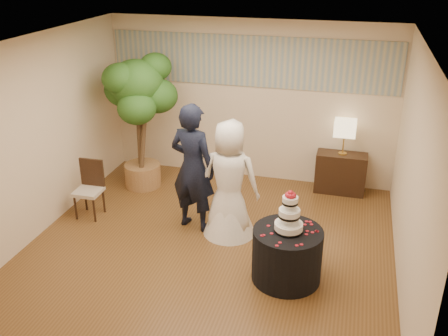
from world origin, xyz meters
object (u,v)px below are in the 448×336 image
(groom, at_px, (193,168))
(table_lamp, at_px, (344,138))
(wedding_cake, at_px, (290,211))
(console, at_px, (340,173))
(bride, at_px, (230,179))
(cake_table, at_px, (287,255))
(ficus_tree, at_px, (139,122))
(side_chair, at_px, (88,190))

(groom, xyz_separation_m, table_lamp, (2.03, 1.75, 0.03))
(wedding_cake, distance_m, console, 2.80)
(bride, xyz_separation_m, console, (1.48, 1.80, -0.52))
(cake_table, distance_m, console, 2.73)
(cake_table, bearing_deg, console, 79.26)
(bride, height_order, ficus_tree, ficus_tree)
(groom, xyz_separation_m, wedding_cake, (1.53, -0.93, 0.01))
(ficus_tree, bearing_deg, console, 11.02)
(bride, relative_size, wedding_cake, 3.14)
(bride, relative_size, cake_table, 1.99)
(bride, height_order, table_lamp, bride)
(wedding_cake, height_order, table_lamp, table_lamp)
(table_lamp, xyz_separation_m, side_chair, (-3.70, -1.87, -0.54))
(groom, distance_m, ficus_tree, 1.72)
(groom, xyz_separation_m, side_chair, (-1.66, -0.12, -0.51))
(bride, xyz_separation_m, cake_table, (0.97, -0.89, -0.52))
(cake_table, relative_size, side_chair, 0.98)
(cake_table, distance_m, side_chair, 3.29)
(groom, relative_size, console, 2.29)
(cake_table, bearing_deg, groom, 148.55)
(groom, bearing_deg, cake_table, 161.67)
(bride, bearing_deg, ficus_tree, -30.56)
(console, bearing_deg, groom, -138.97)
(table_lamp, bearing_deg, wedding_cake, -100.74)
(table_lamp, relative_size, ficus_tree, 0.25)
(wedding_cake, height_order, side_chair, wedding_cake)
(bride, bearing_deg, groom, -3.62)
(ficus_tree, height_order, side_chair, ficus_tree)
(wedding_cake, relative_size, ficus_tree, 0.23)
(cake_table, bearing_deg, ficus_tree, 144.33)
(bride, height_order, cake_table, bride)
(groom, height_order, console, groom)
(cake_table, height_order, table_lamp, table_lamp)
(bride, distance_m, wedding_cake, 1.32)
(groom, height_order, cake_table, groom)
(console, distance_m, side_chair, 4.15)
(bride, xyz_separation_m, wedding_cake, (0.97, -0.89, 0.10))
(groom, distance_m, wedding_cake, 1.79)
(cake_table, bearing_deg, wedding_cake, -90.00)
(table_lamp, bearing_deg, groom, -139.25)
(console, bearing_deg, bride, -129.16)
(wedding_cake, bearing_deg, bride, 137.56)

